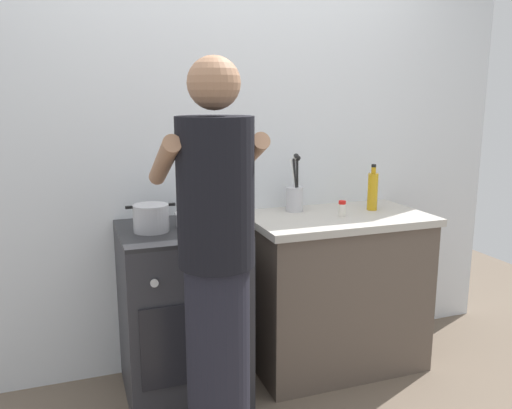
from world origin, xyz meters
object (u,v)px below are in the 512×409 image
object	(u,v)px
utensil_crock	(295,194)
spice_bottle	(342,209)
mixing_bowl	(206,218)
pot	(151,218)
stove_range	(182,312)
oil_bottle	(373,191)
person	(217,274)

from	to	relation	value
utensil_crock	spice_bottle	distance (m)	0.29
mixing_bowl	pot	bearing A→B (deg)	-174.91
utensil_crock	pot	bearing A→B (deg)	-167.82
stove_range	utensil_crock	world-z (taller)	utensil_crock
pot	utensil_crock	xyz separation A→B (m)	(0.85, 0.18, 0.03)
mixing_bowl	oil_bottle	world-z (taller)	oil_bottle
oil_bottle	person	world-z (taller)	person
stove_range	oil_bottle	bearing A→B (deg)	2.50
stove_range	mixing_bowl	bearing A→B (deg)	6.19
pot	stove_range	bearing A→B (deg)	3.99
utensil_crock	oil_bottle	distance (m)	0.46
stove_range	spice_bottle	size ratio (longest dim) A/B	10.24
stove_range	person	size ratio (longest dim) A/B	0.53
spice_bottle	stove_range	bearing A→B (deg)	177.51
utensil_crock	mixing_bowl	bearing A→B (deg)	-164.45
spice_bottle	oil_bottle	distance (m)	0.27
pot	oil_bottle	xyz separation A→B (m)	(1.29, 0.06, 0.05)
mixing_bowl	person	xyz separation A→B (m)	(-0.12, -0.63, -0.08)
spice_bottle	mixing_bowl	bearing A→B (deg)	175.91
pot	person	distance (m)	0.64
stove_range	person	bearing A→B (deg)	-87.88
person	spice_bottle	bearing A→B (deg)	33.31
mixing_bowl	spice_bottle	distance (m)	0.76
spice_bottle	person	bearing A→B (deg)	-146.69
pot	mixing_bowl	xyz separation A→B (m)	(0.28, 0.02, -0.03)
pot	person	size ratio (longest dim) A/B	0.14
mixing_bowl	oil_bottle	xyz separation A→B (m)	(1.01, 0.03, 0.07)
oil_bottle	person	size ratio (longest dim) A/B	0.16
stove_range	spice_bottle	xyz separation A→B (m)	(0.90, -0.04, 0.49)
stove_range	pot	distance (m)	0.54
utensil_crock	oil_bottle	xyz separation A→B (m)	(0.44, -0.12, 0.01)
pot	spice_bottle	distance (m)	1.04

